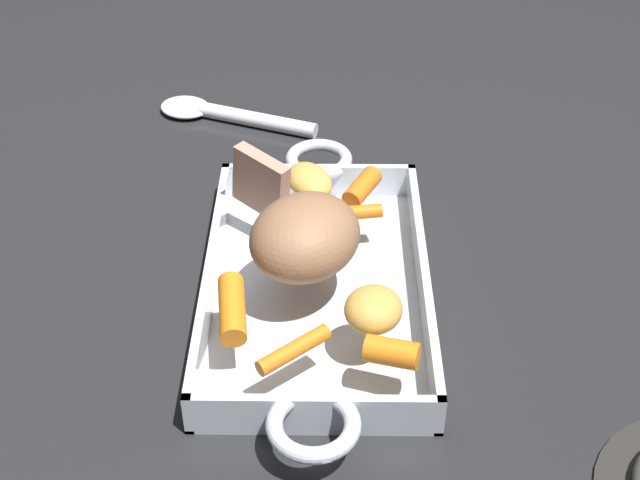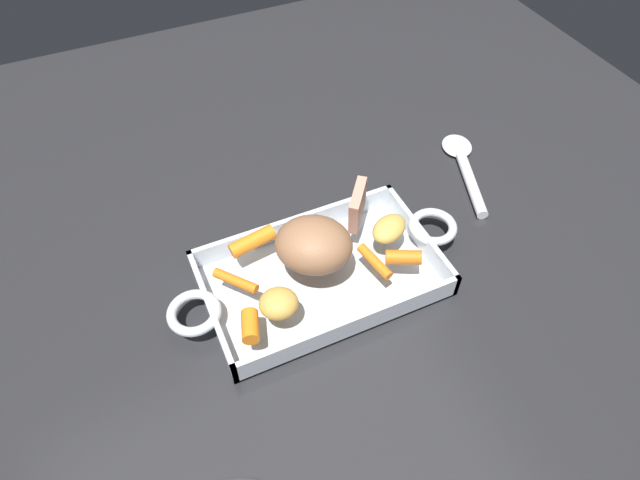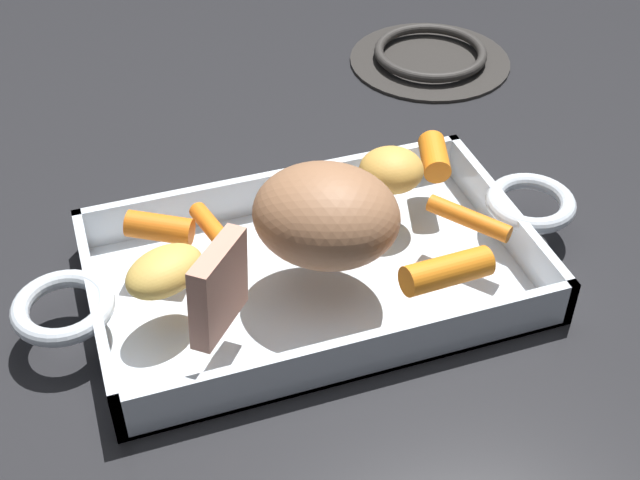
# 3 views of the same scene
# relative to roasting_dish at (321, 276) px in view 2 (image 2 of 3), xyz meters

# --- Properties ---
(ground_plane) EXTENTS (1.66, 1.66, 0.00)m
(ground_plane) POSITION_rel_roasting_dish_xyz_m (0.00, 0.00, -0.01)
(ground_plane) COLOR #232326
(roasting_dish) EXTENTS (0.46, 0.21, 0.04)m
(roasting_dish) POSITION_rel_roasting_dish_xyz_m (0.00, 0.00, 0.00)
(roasting_dish) COLOR silver
(roasting_dish) RESTS_ON ground_plane
(pork_roast) EXTENTS (0.15, 0.14, 0.07)m
(pork_roast) POSITION_rel_roasting_dish_xyz_m (-0.01, 0.01, 0.06)
(pork_roast) COLOR #956746
(pork_roast) RESTS_ON roasting_dish
(roast_slice_thick) EXTENTS (0.05, 0.06, 0.07)m
(roast_slice_thick) POSITION_rel_roasting_dish_xyz_m (0.09, 0.06, 0.06)
(roast_slice_thick) COLOR tan
(roast_slice_thick) RESTS_ON roasting_dish
(baby_carrot_southeast) EXTENTS (0.06, 0.04, 0.02)m
(baby_carrot_southeast) POSITION_rel_roasting_dish_xyz_m (0.11, -0.05, 0.04)
(baby_carrot_southeast) COLOR orange
(baby_carrot_southeast) RESTS_ON roasting_dish
(baby_carrot_long) EXTENTS (0.03, 0.07, 0.02)m
(baby_carrot_long) POSITION_rel_roasting_dish_xyz_m (0.07, -0.03, 0.04)
(baby_carrot_long) COLOR orange
(baby_carrot_long) RESTS_ON roasting_dish
(baby_carrot_northwest) EXTENTS (0.05, 0.06, 0.02)m
(baby_carrot_northwest) POSITION_rel_roasting_dish_xyz_m (-0.12, 0.02, 0.04)
(baby_carrot_northwest) COLOR orange
(baby_carrot_northwest) RESTS_ON roasting_dish
(baby_carrot_center_left) EXTENTS (0.04, 0.05, 0.03)m
(baby_carrot_center_left) POSITION_rel_roasting_dish_xyz_m (-0.13, -0.06, 0.04)
(baby_carrot_center_left) COLOR orange
(baby_carrot_center_left) RESTS_ON roasting_dish
(baby_carrot_northeast) EXTENTS (0.07, 0.03, 0.03)m
(baby_carrot_northeast) POSITION_rel_roasting_dish_xyz_m (-0.08, 0.07, 0.04)
(baby_carrot_northeast) COLOR orange
(baby_carrot_northeast) RESTS_ON roasting_dish
(potato_golden_small) EXTENTS (0.07, 0.07, 0.03)m
(potato_golden_small) POSITION_rel_roasting_dish_xyz_m (0.12, 0.01, 0.04)
(potato_golden_small) COLOR gold
(potato_golden_small) RESTS_ON roasting_dish
(potato_near_roast) EXTENTS (0.07, 0.06, 0.03)m
(potato_near_roast) POSITION_rel_roasting_dish_xyz_m (-0.08, -0.05, 0.05)
(potato_near_roast) COLOR gold
(potato_near_roast) RESTS_ON roasting_dish
(serving_spoon) EXTENTS (0.11, 0.21, 0.02)m
(serving_spoon) POSITION_rel_roasting_dish_xyz_m (0.34, 0.12, -0.01)
(serving_spoon) COLOR white
(serving_spoon) RESTS_ON ground_plane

